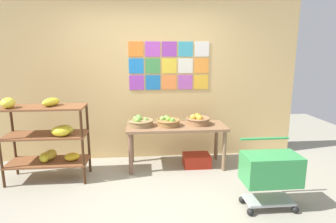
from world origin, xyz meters
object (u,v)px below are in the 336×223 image
at_px(display_table, 176,131).
at_px(produce_crate_under_table, 197,160).
at_px(banana_shelf_unit, 48,134).
at_px(fruit_basket_left, 198,120).
at_px(shopping_cart, 270,171).
at_px(fruit_basket_back_right, 140,122).
at_px(fruit_basket_back_left, 168,122).

relative_size(display_table, produce_crate_under_table, 3.67).
distance_m(banana_shelf_unit, produce_crate_under_table, 2.22).
bearing_deg(fruit_basket_left, banana_shelf_unit, -170.95).
relative_size(display_table, shopping_cart, 1.94).
distance_m(fruit_basket_left, fruit_basket_back_right, 0.89).
height_order(fruit_basket_back_left, fruit_basket_back_right, fruit_basket_back_right).
bearing_deg(fruit_basket_left, fruit_basket_back_left, -175.18).
height_order(display_table, produce_crate_under_table, display_table).
relative_size(fruit_basket_back_left, fruit_basket_back_right, 0.92).
height_order(display_table, fruit_basket_back_left, fruit_basket_back_left).
bearing_deg(banana_shelf_unit, shopping_cart, -20.08).
height_order(banana_shelf_unit, display_table, banana_shelf_unit).
distance_m(display_table, fruit_basket_back_left, 0.20).
xyz_separation_m(fruit_basket_back_left, fruit_basket_left, (0.47, 0.04, 0.01)).
xyz_separation_m(display_table, fruit_basket_back_right, (-0.55, 0.03, 0.15)).
bearing_deg(display_table, fruit_basket_back_left, -179.03).
xyz_separation_m(fruit_basket_back_left, fruit_basket_back_right, (-0.42, 0.03, -0.00)).
bearing_deg(produce_crate_under_table, fruit_basket_back_left, 176.86).
height_order(fruit_basket_back_left, produce_crate_under_table, fruit_basket_back_left).
distance_m(banana_shelf_unit, fruit_basket_back_right, 1.30).
relative_size(fruit_basket_back_right, shopping_cart, 0.50).
relative_size(banana_shelf_unit, produce_crate_under_table, 2.87).
distance_m(display_table, produce_crate_under_table, 0.58).
bearing_deg(shopping_cart, fruit_basket_left, 107.34).
xyz_separation_m(fruit_basket_left, shopping_cart, (0.56, -1.33, -0.28)).
distance_m(banana_shelf_unit, display_table, 1.84).
xyz_separation_m(banana_shelf_unit, display_table, (1.81, 0.31, -0.09)).
height_order(fruit_basket_back_right, shopping_cart, fruit_basket_back_right).
xyz_separation_m(display_table, fruit_basket_back_left, (-0.13, -0.00, 0.15)).
distance_m(fruit_basket_back_left, fruit_basket_left, 0.47).
bearing_deg(fruit_basket_back_left, produce_crate_under_table, -3.14).
bearing_deg(display_table, shopping_cart, -55.09).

